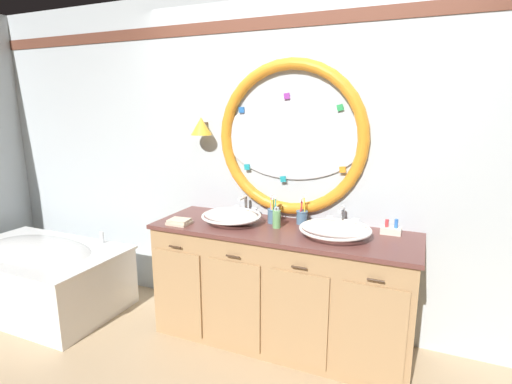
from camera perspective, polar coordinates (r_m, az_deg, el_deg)
ground_plane at (r=3.01m, az=1.77°, el=-22.84°), size 14.00×14.00×0.00m
back_wall_assembly at (r=3.04m, az=5.93°, el=4.52°), size 6.40×0.26×2.60m
vanity_counter at (r=2.98m, az=3.61°, el=-13.33°), size 1.89×0.64×0.88m
bathtub at (r=3.95m, az=-28.80°, el=-10.13°), size 1.44×0.86×0.64m
sink_basin_left at (r=2.93m, az=-3.57°, el=-3.49°), size 0.45×0.45×0.11m
sink_basin_right at (r=2.68m, az=11.37°, el=-5.30°), size 0.48×0.48×0.11m
faucet_set_left at (r=3.14m, az=-1.56°, el=-2.22°), size 0.20×0.15×0.16m
faucet_set_right at (r=2.91m, az=12.41°, el=-3.76°), size 0.24×0.15×0.16m
toothbrush_holder_left at (r=2.94m, az=2.49°, el=-3.31°), size 0.09×0.09×0.22m
toothbrush_holder_right at (r=2.93m, az=6.66°, el=-3.52°), size 0.09×0.09×0.23m
soap_dispenser at (r=2.82m, az=3.00°, el=-3.83°), size 0.06×0.07×0.16m
folded_hand_towel at (r=2.97m, az=-11.03°, el=-4.26°), size 0.16×0.13×0.04m
toiletry_basket at (r=2.86m, az=18.96°, el=-5.19°), size 0.13×0.10×0.11m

